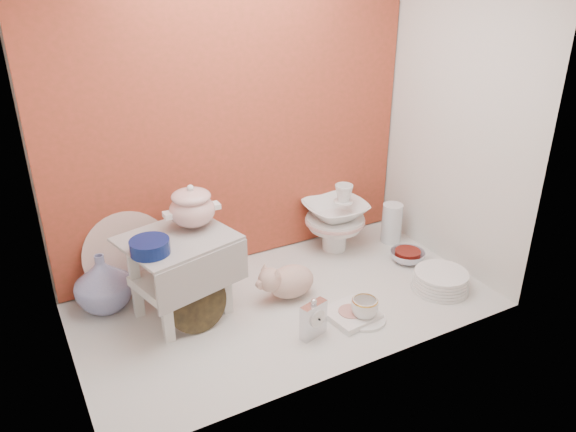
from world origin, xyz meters
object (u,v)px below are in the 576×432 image
at_px(porcelain_tower, 335,218).
at_px(mantel_clock, 313,318).
at_px(floral_platter, 129,255).
at_px(dinner_plate_stack, 441,280).
at_px(crystal_bowl, 407,256).
at_px(soup_tureen, 192,206).
at_px(step_stool, 180,276).
at_px(blue_white_vase, 103,282).
at_px(plush_pig, 291,281).
at_px(gold_rim_teacup, 364,308).

bearing_deg(porcelain_tower, mantel_clock, -129.24).
xyz_separation_m(floral_platter, mantel_clock, (0.56, -0.67, -0.11)).
xyz_separation_m(dinner_plate_stack, crystal_bowl, (0.03, 0.28, -0.02)).
bearing_deg(dinner_plate_stack, floral_platter, 152.56).
bearing_deg(crystal_bowl, floral_platter, 163.66).
relative_size(floral_platter, dinner_plate_stack, 1.50).
distance_m(soup_tureen, crystal_bowl, 1.15).
bearing_deg(mantel_clock, floral_platter, 114.24).
relative_size(soup_tureen, porcelain_tower, 0.65).
height_order(step_stool, floral_platter, floral_platter).
height_order(blue_white_vase, mantel_clock, blue_white_vase).
bearing_deg(porcelain_tower, step_stool, -168.55).
bearing_deg(plush_pig, dinner_plate_stack, 0.53).
relative_size(dinner_plate_stack, crystal_bowl, 1.51).
height_order(crystal_bowl, porcelain_tower, porcelain_tower).
distance_m(step_stool, blue_white_vase, 0.35).
relative_size(soup_tureen, floral_platter, 0.58).
bearing_deg(mantel_clock, blue_white_vase, 123.46).
bearing_deg(plush_pig, floral_platter, 172.11).
bearing_deg(mantel_clock, plush_pig, 63.25).
height_order(soup_tureen, gold_rim_teacup, soup_tureen).
relative_size(step_stool, floral_platter, 1.07).
relative_size(plush_pig, dinner_plate_stack, 1.05).
bearing_deg(plush_pig, step_stool, -169.67).
xyz_separation_m(step_stool, mantel_clock, (0.41, -0.41, -0.10)).
bearing_deg(mantel_clock, crystal_bowl, 6.60).
bearing_deg(plush_pig, soup_tureen, 179.43).
bearing_deg(plush_pig, gold_rim_teacup, -34.51).
xyz_separation_m(gold_rim_teacup, crystal_bowl, (0.48, 0.30, -0.03)).
distance_m(soup_tureen, dinner_plate_stack, 1.19).
xyz_separation_m(blue_white_vase, crystal_bowl, (1.43, -0.31, -0.10)).
bearing_deg(soup_tureen, step_stool, -147.66).
xyz_separation_m(blue_white_vase, plush_pig, (0.75, -0.31, -0.05)).
relative_size(plush_pig, gold_rim_teacup, 2.43).
xyz_separation_m(blue_white_vase, porcelain_tower, (1.17, -0.02, 0.05)).
bearing_deg(blue_white_vase, mantel_clock, -41.11).
height_order(soup_tureen, porcelain_tower, soup_tureen).
distance_m(blue_white_vase, crystal_bowl, 1.46).
height_order(soup_tureen, crystal_bowl, soup_tureen).
xyz_separation_m(blue_white_vase, dinner_plate_stack, (1.39, -0.59, -0.09)).
distance_m(plush_pig, crystal_bowl, 0.67).
relative_size(floral_platter, porcelain_tower, 1.11).
bearing_deg(mantel_clock, gold_rim_teacup, -17.36).
distance_m(step_stool, soup_tureen, 0.30).
xyz_separation_m(soup_tureen, plush_pig, (0.38, -0.17, -0.38)).
distance_m(floral_platter, porcelain_tower, 1.04).
relative_size(mantel_clock, porcelain_tower, 0.49).
height_order(gold_rim_teacup, crystal_bowl, gold_rim_teacup).
height_order(step_stool, soup_tureen, soup_tureen).
relative_size(blue_white_vase, gold_rim_teacup, 2.28).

